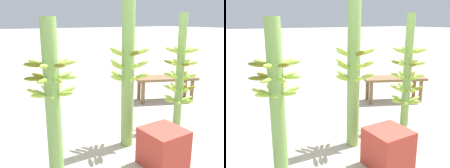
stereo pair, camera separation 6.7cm
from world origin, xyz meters
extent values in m
plane|color=#A89E8C|center=(0.00, 0.00, 0.00)|extent=(80.00, 80.00, 0.00)
cylinder|color=#7AA851|center=(-0.90, 0.28, 0.68)|extent=(0.13, 0.13, 1.37)
ellipsoid|color=#93BC3D|center=(-0.99, 0.17, 1.00)|extent=(0.13, 0.14, 0.06)
ellipsoid|color=#656718|center=(-0.87, 0.15, 1.00)|extent=(0.07, 0.16, 0.06)
ellipsoid|color=#93BC3D|center=(-0.78, 0.22, 1.00)|extent=(0.16, 0.10, 0.06)
ellipsoid|color=#93BC3D|center=(-0.78, 0.34, 1.00)|extent=(0.16, 0.10, 0.06)
ellipsoid|color=#656718|center=(-0.87, 0.41, 1.00)|extent=(0.07, 0.16, 0.06)
ellipsoid|color=#93BC3D|center=(-0.99, 0.39, 1.00)|extent=(0.13, 0.15, 0.06)
ellipsoid|color=#656718|center=(-1.04, 0.28, 1.00)|extent=(0.16, 0.04, 0.06)
ellipsoid|color=#93BC3D|center=(-0.79, 0.20, 0.89)|extent=(0.15, 0.12, 0.05)
ellipsoid|color=#93BC3D|center=(-0.77, 0.32, 0.89)|extent=(0.16, 0.08, 0.05)
ellipsoid|color=#93BC3D|center=(-0.85, 0.41, 0.89)|extent=(0.09, 0.16, 0.05)
ellipsoid|color=#656718|center=(-0.97, 0.40, 0.89)|extent=(0.11, 0.15, 0.05)
ellipsoid|color=#656718|center=(-1.04, 0.30, 0.89)|extent=(0.16, 0.06, 0.05)
ellipsoid|color=#93BC3D|center=(-1.00, 0.19, 0.89)|extent=(0.14, 0.13, 0.05)
ellipsoid|color=#93BC3D|center=(-0.89, 0.14, 0.89)|extent=(0.05, 0.16, 0.05)
ellipsoid|color=#93BC3D|center=(-0.83, 0.17, 0.76)|extent=(0.11, 0.15, 0.07)
ellipsoid|color=#93BC3D|center=(-0.77, 0.26, 0.76)|extent=(0.16, 0.05, 0.07)
ellipsoid|color=#93BC3D|center=(-0.81, 0.38, 0.76)|extent=(0.14, 0.14, 0.07)
ellipsoid|color=#93BC3D|center=(-0.92, 0.41, 0.76)|extent=(0.05, 0.16, 0.07)
ellipsoid|color=#93BC3D|center=(-1.02, 0.35, 0.76)|extent=(0.15, 0.11, 0.07)
ellipsoid|color=#93BC3D|center=(-1.03, 0.24, 0.76)|extent=(0.16, 0.09, 0.07)
ellipsoid|color=#93BC3D|center=(-0.95, 0.15, 0.76)|extent=(0.09, 0.16, 0.07)
cylinder|color=#7AA851|center=(-0.05, 0.38, 0.77)|extent=(0.13, 0.13, 1.54)
ellipsoid|color=#93BC3D|center=(0.05, 0.48, 1.03)|extent=(0.15, 0.15, 0.10)
ellipsoid|color=#93BC3D|center=(-0.12, 0.51, 1.03)|extent=(0.12, 0.17, 0.10)
ellipsoid|color=#93BC3D|center=(-0.19, 0.36, 1.03)|extent=(0.17, 0.07, 0.10)
ellipsoid|color=#656718|center=(-0.08, 0.24, 1.03)|extent=(0.07, 0.18, 0.10)
ellipsoid|color=#93BC3D|center=(0.07, 0.32, 1.03)|extent=(0.17, 0.12, 0.10)
ellipsoid|color=#93BC3D|center=(-0.19, 0.36, 0.90)|extent=(0.17, 0.07, 0.11)
ellipsoid|color=#93BC3D|center=(-0.08, 0.25, 0.90)|extent=(0.08, 0.17, 0.11)
ellipsoid|color=#93BC3D|center=(0.07, 0.32, 0.90)|extent=(0.17, 0.12, 0.11)
ellipsoid|color=#656718|center=(0.05, 0.48, 0.90)|extent=(0.15, 0.15, 0.11)
ellipsoid|color=#93BC3D|center=(-0.11, 0.51, 0.90)|extent=(0.11, 0.17, 0.11)
ellipsoid|color=#93BC3D|center=(0.05, 0.47, 0.77)|extent=(0.16, 0.14, 0.10)
ellipsoid|color=#93BC3D|center=(-0.10, 0.51, 0.77)|extent=(0.10, 0.17, 0.10)
ellipsoid|color=#93BC3D|center=(-0.19, 0.38, 0.77)|extent=(0.17, 0.05, 0.10)
ellipsoid|color=#93BC3D|center=(-0.09, 0.25, 0.77)|extent=(0.09, 0.18, 0.10)
ellipsoid|color=#93BC3D|center=(0.06, 0.30, 0.77)|extent=(0.17, 0.13, 0.10)
cylinder|color=#7AA851|center=(0.81, 0.46, 0.71)|extent=(0.10, 0.10, 1.42)
ellipsoid|color=#93BC3D|center=(0.76, 0.34, 0.98)|extent=(0.11, 0.17, 0.10)
ellipsoid|color=#93BC3D|center=(0.89, 0.36, 0.98)|extent=(0.14, 0.16, 0.10)
ellipsoid|color=#93BC3D|center=(0.93, 0.47, 0.98)|extent=(0.17, 0.07, 0.10)
ellipsoid|color=#93BC3D|center=(0.86, 0.57, 0.98)|extent=(0.11, 0.17, 0.10)
ellipsoid|color=#93BC3D|center=(0.74, 0.56, 0.98)|extent=(0.14, 0.16, 0.10)
ellipsoid|color=#93BC3D|center=(0.69, 0.44, 0.98)|extent=(0.17, 0.07, 0.10)
ellipsoid|color=#93BC3D|center=(0.69, 0.44, 0.83)|extent=(0.17, 0.07, 0.08)
ellipsoid|color=#656718|center=(0.77, 0.34, 0.83)|extent=(0.10, 0.17, 0.08)
ellipsoid|color=#93BC3D|center=(0.89, 0.36, 0.83)|extent=(0.14, 0.16, 0.08)
ellipsoid|color=#656718|center=(0.94, 0.48, 0.83)|extent=(0.17, 0.07, 0.08)
ellipsoid|color=#93BC3D|center=(0.86, 0.58, 0.83)|extent=(0.10, 0.17, 0.08)
ellipsoid|color=#656718|center=(0.73, 0.55, 0.83)|extent=(0.14, 0.16, 0.08)
ellipsoid|color=#93BC3D|center=(0.90, 0.37, 0.66)|extent=(0.15, 0.15, 0.09)
ellipsoid|color=#656718|center=(0.93, 0.49, 0.66)|extent=(0.18, 0.09, 0.09)
ellipsoid|color=#93BC3D|center=(0.84, 0.58, 0.66)|extent=(0.09, 0.18, 0.09)
ellipsoid|color=#93BC3D|center=(0.72, 0.54, 0.66)|extent=(0.15, 0.15, 0.09)
ellipsoid|color=#93BC3D|center=(0.69, 0.42, 0.66)|extent=(0.18, 0.09, 0.09)
ellipsoid|color=#93BC3D|center=(0.78, 0.34, 0.66)|extent=(0.09, 0.18, 0.09)
ellipsoid|color=#656718|center=(0.90, 0.37, 0.50)|extent=(0.15, 0.15, 0.10)
ellipsoid|color=#656718|center=(0.93, 0.49, 0.50)|extent=(0.17, 0.09, 0.10)
ellipsoid|color=#93BC3D|center=(0.84, 0.58, 0.50)|extent=(0.08, 0.17, 0.10)
ellipsoid|color=#93BC3D|center=(0.72, 0.54, 0.50)|extent=(0.15, 0.15, 0.10)
ellipsoid|color=#93BC3D|center=(0.69, 0.42, 0.50)|extent=(0.17, 0.09, 0.10)
ellipsoid|color=#93BC3D|center=(0.78, 0.34, 0.50)|extent=(0.08, 0.17, 0.10)
ellipsoid|color=#93BC3D|center=(0.85, 0.34, 0.35)|extent=(0.09, 0.18, 0.09)
ellipsoid|color=#93BC3D|center=(0.93, 0.43, 0.35)|extent=(0.18, 0.09, 0.09)
ellipsoid|color=#93BC3D|center=(0.90, 0.55, 0.35)|extent=(0.15, 0.15, 0.09)
ellipsoid|color=#93BC3D|center=(0.78, 0.58, 0.35)|extent=(0.09, 0.18, 0.09)
ellipsoid|color=#93BC3D|center=(0.69, 0.49, 0.35)|extent=(0.18, 0.09, 0.09)
ellipsoid|color=#93BC3D|center=(0.72, 0.37, 0.35)|extent=(0.15, 0.15, 0.09)
cube|color=brown|center=(1.41, 1.29, 0.39)|extent=(1.09, 0.75, 0.04)
cylinder|color=brown|center=(1.08, 1.58, 0.19)|extent=(0.06, 0.06, 0.37)
cylinder|color=brown|center=(1.85, 1.24, 0.19)|extent=(0.06, 0.06, 0.37)
cylinder|color=brown|center=(0.97, 1.35, 0.19)|extent=(0.06, 0.06, 0.37)
cylinder|color=brown|center=(1.74, 1.00, 0.19)|extent=(0.06, 0.06, 0.37)
cube|color=#B2382D|center=(-0.01, -0.13, 0.18)|extent=(0.37, 0.37, 0.37)
camera|label=1|loc=(-1.55, -1.65, 1.34)|focal=40.00mm
camera|label=2|loc=(-1.50, -1.69, 1.34)|focal=40.00mm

